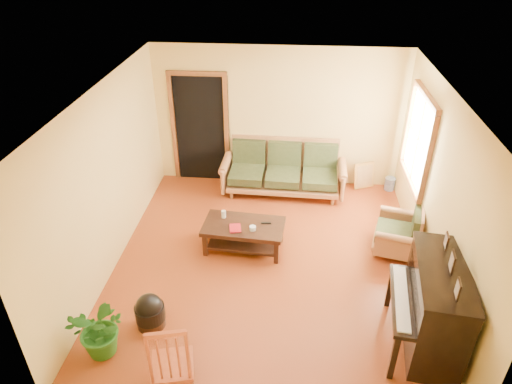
# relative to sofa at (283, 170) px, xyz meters

# --- Properties ---
(floor) EXTENTS (5.00, 5.00, 0.00)m
(floor) POSITION_rel_sofa_xyz_m (-0.14, -2.07, -0.47)
(floor) COLOR #64240D
(floor) RESTS_ON ground
(doorway) EXTENTS (1.08, 0.16, 2.05)m
(doorway) POSITION_rel_sofa_xyz_m (-1.59, 0.41, 0.55)
(doorway) COLOR black
(doorway) RESTS_ON floor
(window) EXTENTS (0.12, 1.36, 1.46)m
(window) POSITION_rel_sofa_xyz_m (2.07, -0.77, 1.03)
(window) COLOR white
(window) RESTS_ON right_wall
(sofa) EXTENTS (2.24, 0.99, 0.95)m
(sofa) POSITION_rel_sofa_xyz_m (0.00, 0.00, 0.00)
(sofa) COLOR #955E36
(sofa) RESTS_ON floor
(coffee_table) EXTENTS (1.27, 0.76, 0.44)m
(coffee_table) POSITION_rel_sofa_xyz_m (-0.54, -1.75, -0.25)
(coffee_table) COLOR black
(coffee_table) RESTS_ON floor
(armchair) EXTENTS (0.90, 0.93, 0.78)m
(armchair) POSITION_rel_sofa_xyz_m (1.78, -1.57, -0.09)
(armchair) COLOR #955E36
(armchair) RESTS_ON floor
(piano) EXTENTS (0.94, 1.41, 1.17)m
(piano) POSITION_rel_sofa_xyz_m (1.85, -3.42, 0.11)
(piano) COLOR black
(piano) RESTS_ON floor
(footstool) EXTENTS (0.48, 0.48, 0.35)m
(footstool) POSITION_rel_sofa_xyz_m (-1.53, -3.41, -0.30)
(footstool) COLOR black
(footstool) RESTS_ON floor
(red_chair) EXTENTS (0.55, 0.58, 0.96)m
(red_chair) POSITION_rel_sofa_xyz_m (-1.05, -4.17, 0.01)
(red_chair) COLOR #953A1B
(red_chair) RESTS_ON floor
(leaning_frame) EXTENTS (0.40, 0.24, 0.53)m
(leaning_frame) POSITION_rel_sofa_xyz_m (1.51, 0.29, -0.21)
(leaning_frame) COLOR gold
(leaning_frame) RESTS_ON floor
(ceramic_crock) EXTENTS (0.20, 0.20, 0.24)m
(ceramic_crock) POSITION_rel_sofa_xyz_m (2.01, 0.27, -0.35)
(ceramic_crock) COLOR #2E4A8B
(ceramic_crock) RESTS_ON floor
(potted_plant) EXTENTS (0.81, 0.75, 0.74)m
(potted_plant) POSITION_rel_sofa_xyz_m (-1.95, -3.86, -0.11)
(potted_plant) COLOR #215E1A
(potted_plant) RESTS_ON floor
(book) EXTENTS (0.21, 0.25, 0.02)m
(book) POSITION_rel_sofa_xyz_m (-0.73, -1.89, -0.02)
(book) COLOR maroon
(book) RESTS_ON coffee_table
(candle) EXTENTS (0.08, 0.08, 0.12)m
(candle) POSITION_rel_sofa_xyz_m (-0.86, -1.58, 0.03)
(candle) COLOR silver
(candle) RESTS_ON coffee_table
(glass_jar) EXTENTS (0.11, 0.11, 0.06)m
(glass_jar) POSITION_rel_sofa_xyz_m (-0.39, -1.87, -0.00)
(glass_jar) COLOR white
(glass_jar) RESTS_ON coffee_table
(remote) EXTENTS (0.15, 0.05, 0.02)m
(remote) POSITION_rel_sofa_xyz_m (-0.20, -1.68, -0.02)
(remote) COLOR black
(remote) RESTS_ON coffee_table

